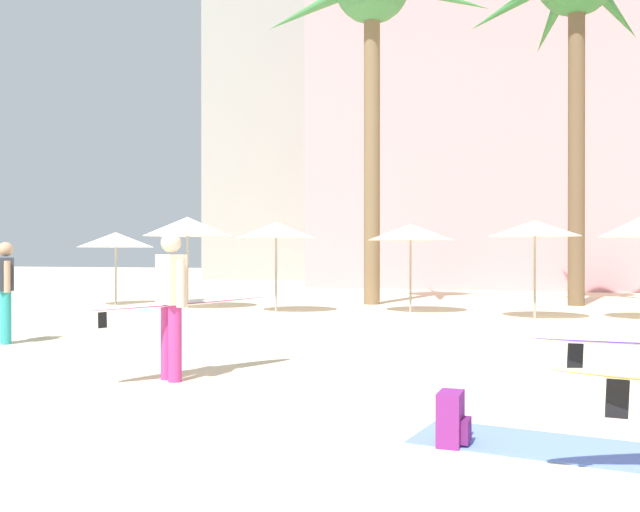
% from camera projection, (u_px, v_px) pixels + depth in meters
% --- Properties ---
extents(hotel_pink, '(22.26, 9.62, 14.31)m').
position_uv_depth(hotel_pink, '(574.00, 127.00, 31.58)').
color(hotel_pink, pink).
rests_on(hotel_pink, ground).
extents(hotel_tower_gray, '(18.75, 9.04, 26.79)m').
position_uv_depth(hotel_tower_gray, '(380.00, 51.00, 41.54)').
color(hotel_tower_gray, gray).
rests_on(hotel_tower_gray, ground).
extents(palm_tree_left, '(6.92, 6.86, 10.49)m').
position_uv_depth(palm_tree_left, '(372.00, 8.00, 20.63)').
color(palm_tree_left, brown).
rests_on(palm_tree_left, ground).
extents(cafe_umbrella_0, '(2.18, 2.18, 2.24)m').
position_uv_depth(cafe_umbrella_0, '(411.00, 232.00, 17.81)').
color(cafe_umbrella_0, gray).
rests_on(cafe_umbrella_0, ground).
extents(cafe_umbrella_1, '(2.41, 2.41, 2.49)m').
position_uv_depth(cafe_umbrella_1, '(187.00, 227.00, 19.20)').
color(cafe_umbrella_1, gray).
rests_on(cafe_umbrella_1, ground).
extents(cafe_umbrella_3, '(2.01, 2.01, 2.29)m').
position_uv_depth(cafe_umbrella_3, '(276.00, 230.00, 17.87)').
color(cafe_umbrella_3, gray).
rests_on(cafe_umbrella_3, ground).
extents(cafe_umbrella_4, '(2.06, 2.06, 2.25)m').
position_uv_depth(cafe_umbrella_4, '(535.00, 229.00, 16.07)').
color(cafe_umbrella_4, gray).
rests_on(cafe_umbrella_4, ground).
extents(cafe_umbrella_5, '(2.16, 2.16, 2.10)m').
position_uv_depth(cafe_umbrella_5, '(116.00, 240.00, 20.28)').
color(cafe_umbrella_5, gray).
rests_on(cafe_umbrella_5, ground).
extents(beach_towel, '(1.97, 1.16, 0.01)m').
position_uv_depth(beach_towel, '(534.00, 444.00, 5.53)').
color(beach_towel, '#6684E0').
rests_on(beach_towel, ground).
extents(backpack, '(0.25, 0.31, 0.42)m').
position_uv_depth(backpack, '(452.00, 420.00, 5.53)').
color(backpack, '#7A2278').
rests_on(backpack, ground).
extents(person_near_left, '(1.66, 2.45, 1.75)m').
position_uv_depth(person_near_left, '(176.00, 301.00, 8.45)').
color(person_near_left, '#B7337F').
rests_on(person_near_left, ground).
extents(person_mid_right, '(0.50, 0.49, 1.69)m').
position_uv_depth(person_mid_right, '(6.00, 288.00, 11.72)').
color(person_mid_right, teal).
rests_on(person_mid_right, ground).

